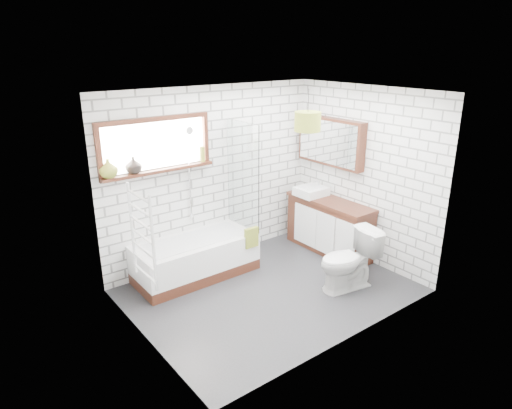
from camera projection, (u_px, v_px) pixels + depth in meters
floor at (270, 291)px, 5.90m from camera, size 3.40×2.60×0.01m
ceiling at (272, 92)px, 5.06m from camera, size 3.40×2.60×0.01m
wall_back at (213, 176)px, 6.45m from camera, size 3.40×0.01×2.50m
wall_front at (355, 233)px, 4.50m from camera, size 3.40×0.01×2.50m
wall_left at (137, 233)px, 4.50m from camera, size 0.01×2.60×2.50m
wall_right at (364, 176)px, 6.46m from camera, size 0.01×2.60×2.50m
window at (156, 146)px, 5.75m from camera, size 1.52×0.16×0.68m
towel_radiator at (142, 236)px, 4.54m from camera, size 0.06×0.52×1.00m
mirror_cabinet at (331, 142)px, 6.72m from camera, size 0.16×1.20×0.70m
shower_riser at (189, 174)px, 6.16m from camera, size 0.02×0.02×1.30m
bathtub at (196, 258)px, 6.19m from camera, size 1.65×0.73×0.53m
shower_screen at (243, 176)px, 6.32m from camera, size 0.02×0.72×1.50m
towel_green at (251, 238)px, 6.23m from camera, size 0.21×0.06×0.28m
towel_beige at (251, 238)px, 6.23m from camera, size 0.18×0.04×0.23m
vanity at (329, 226)px, 6.90m from camera, size 0.46×1.43×0.82m
basin at (311, 191)px, 6.97m from camera, size 0.44×0.39×0.13m
tap at (319, 185)px, 7.04m from camera, size 0.04×0.04×0.15m
toilet at (349, 260)px, 5.83m from camera, size 0.58×0.85×0.79m
vase_olive at (108, 170)px, 5.42m from camera, size 0.24×0.24×0.23m
vase_dark at (134, 167)px, 5.61m from camera, size 0.24×0.24×0.21m
bottle at (202, 156)px, 6.17m from camera, size 0.08×0.08×0.20m
pendant at (308, 122)px, 5.67m from camera, size 0.33×0.33×0.24m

